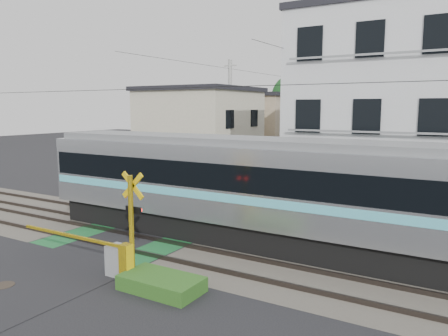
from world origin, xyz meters
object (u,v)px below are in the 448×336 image
Objects in this scene: commuter_train at (264,189)px; crossing_signal_far at (149,193)px; manhole_cover at (3,285)px; apartment_block at (415,112)px; pedestrian at (337,149)px; crossing_signal_near at (120,253)px.

commuter_train is 7.91m from crossing_signal_far.
crossing_signal_far is at bearing 106.82° from manhole_cover.
apartment_block reaches higher than commuter_train.
crossing_signal_far is 2.79× the size of pedestrian.
crossing_signal_far is at bearing 161.66° from commuter_train.
commuter_train is 10.78× the size of pedestrian.
apartment_block is at bearing 117.82° from pedestrian.
apartment_block is 6.02× the size of pedestrian.
manhole_cover is (2.85, -9.44, -0.70)m from crossing_signal_far.
apartment_block is at bearing 66.05° from commuter_train.
crossing_signal_near is 33.35m from pedestrian.
crossing_signal_far is 8.08× the size of manhole_cover.
commuter_train is 1.79× the size of apartment_block.
crossing_signal_near is 8.08× the size of manhole_cover.
commuter_train is at bearing 65.32° from crossing_signal_near.
crossing_signal_near is at bearing 98.68° from pedestrian.
manhole_cover is at bearing -123.08° from commuter_train.
crossing_signal_near is 8.95m from crossing_signal_far.
crossing_signal_far is (-5.17, 7.31, 0.00)m from crossing_signal_near.
apartment_block is at bearing 27.78° from crossing_signal_far.
apartment_block is (11.09, 5.84, 3.94)m from crossing_signal_far.
commuter_train reaches higher than manhole_cover.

